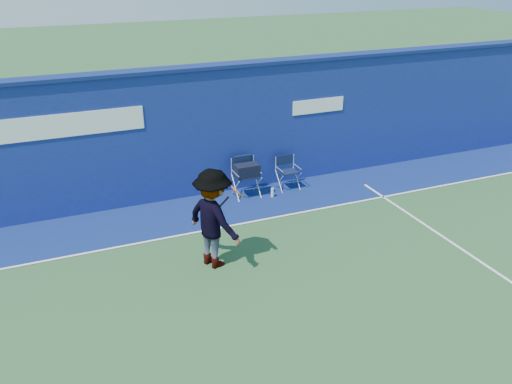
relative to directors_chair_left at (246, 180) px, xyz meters
name	(u,v)px	position (x,y,z in m)	size (l,w,h in m)	color
ground	(264,318)	(-1.49, -4.54, -0.41)	(80.00, 80.00, 0.00)	#2B522C
stadium_wall	(176,134)	(-1.49, 0.66, 1.14)	(24.00, 0.50, 3.08)	navy
out_of_bounds_strip	(192,214)	(-1.49, -0.44, -0.41)	(24.00, 1.80, 0.01)	navy
court_lines	(250,297)	(-1.49, -3.94, -0.40)	(24.00, 12.00, 0.01)	white
directors_chair_left	(246,180)	(0.00, 0.00, 0.00)	(0.57, 0.53, 0.96)	silver
directors_chair_right	(288,179)	(1.12, 0.04, -0.15)	(0.49, 0.44, 0.82)	silver
water_bottle	(272,193)	(0.55, -0.30, -0.29)	(0.07, 0.07, 0.23)	white
tennis_player	(213,219)	(-1.68, -2.65, 0.55)	(1.16, 1.42, 1.91)	#EA4738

